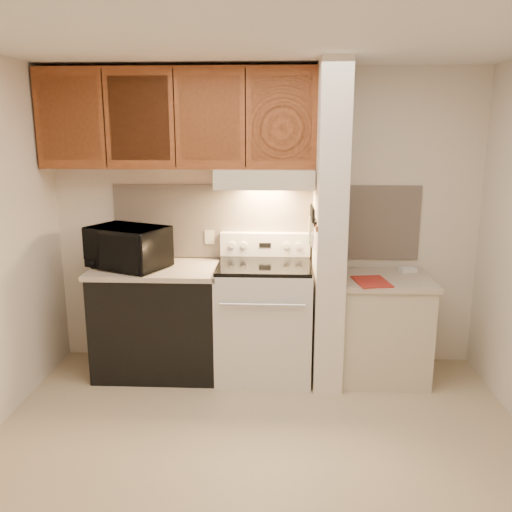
{
  "coord_description": "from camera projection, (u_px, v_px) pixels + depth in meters",
  "views": [
    {
      "loc": [
        0.14,
        -3.07,
        2.01
      ],
      "look_at": [
        -0.05,
        0.75,
        1.11
      ],
      "focal_mm": 38.0,
      "sensor_mm": 36.0,
      "label": 1
    }
  ],
  "objects": [
    {
      "name": "floor",
      "position": [
        258.0,
        452.0,
        3.45
      ],
      "size": [
        3.6,
        3.6,
        0.0
      ],
      "primitive_type": "plane",
      "color": "#C4AF8C",
      "rests_on": "ground"
    },
    {
      "name": "ceiling",
      "position": [
        258.0,
        34.0,
        2.88
      ],
      "size": [
        3.6,
        3.6,
        0.0
      ],
      "primitive_type": "plane",
      "rotation": [
        3.14,
        0.0,
        0.0
      ],
      "color": "white",
      "rests_on": "wall_back"
    },
    {
      "name": "wall_back",
      "position": [
        265.0,
        220.0,
        4.62
      ],
      "size": [
        3.6,
        2.5,
        0.02
      ],
      "primitive_type": "cube",
      "rotation": [
        1.57,
        0.0,
        0.0
      ],
      "color": "silver",
      "rests_on": "floor"
    },
    {
      "name": "backsplash",
      "position": [
        265.0,
        222.0,
        4.61
      ],
      "size": [
        2.6,
        0.02,
        0.63
      ],
      "primitive_type": "cube",
      "color": "beige",
      "rests_on": "wall_back"
    },
    {
      "name": "range_body",
      "position": [
        264.0,
        321.0,
        4.47
      ],
      "size": [
        0.76,
        0.65,
        0.92
      ],
      "primitive_type": "cube",
      "color": "silver",
      "rests_on": "floor"
    },
    {
      "name": "oven_window",
      "position": [
        262.0,
        331.0,
        4.15
      ],
      "size": [
        0.5,
        0.01,
        0.3
      ],
      "primitive_type": "cube",
      "color": "black",
      "rests_on": "range_body"
    },
    {
      "name": "oven_handle",
      "position": [
        262.0,
        305.0,
        4.06
      ],
      "size": [
        0.65,
        0.02,
        0.02
      ],
      "primitive_type": "cylinder",
      "rotation": [
        0.0,
        1.57,
        0.0
      ],
      "color": "silver",
      "rests_on": "range_body"
    },
    {
      "name": "cooktop",
      "position": [
        264.0,
        266.0,
        4.36
      ],
      "size": [
        0.74,
        0.64,
        0.03
      ],
      "primitive_type": "cube",
      "color": "black",
      "rests_on": "range_body"
    },
    {
      "name": "range_backguard",
      "position": [
        265.0,
        244.0,
        4.61
      ],
      "size": [
        0.76,
        0.08,
        0.2
      ],
      "primitive_type": "cube",
      "color": "silver",
      "rests_on": "range_body"
    },
    {
      "name": "range_display",
      "position": [
        265.0,
        245.0,
        4.57
      ],
      "size": [
        0.1,
        0.01,
        0.04
      ],
      "primitive_type": "cube",
      "color": "black",
      "rests_on": "range_backguard"
    },
    {
      "name": "range_knob_left_outer",
      "position": [
        232.0,
        245.0,
        4.58
      ],
      "size": [
        0.05,
        0.02,
        0.05
      ],
      "primitive_type": "cylinder",
      "rotation": [
        1.57,
        0.0,
        0.0
      ],
      "color": "silver",
      "rests_on": "range_backguard"
    },
    {
      "name": "range_knob_left_inner",
      "position": [
        244.0,
        245.0,
        4.57
      ],
      "size": [
        0.05,
        0.02,
        0.05
      ],
      "primitive_type": "cylinder",
      "rotation": [
        1.57,
        0.0,
        0.0
      ],
      "color": "silver",
      "rests_on": "range_backguard"
    },
    {
      "name": "range_knob_right_inner",
      "position": [
        286.0,
        246.0,
        4.56
      ],
      "size": [
        0.05,
        0.02,
        0.05
      ],
      "primitive_type": "cylinder",
      "rotation": [
        1.57,
        0.0,
        0.0
      ],
      "color": "silver",
      "rests_on": "range_backguard"
    },
    {
      "name": "range_knob_right_outer",
      "position": [
        298.0,
        246.0,
        4.55
      ],
      "size": [
        0.05,
        0.02,
        0.05
      ],
      "primitive_type": "cylinder",
      "rotation": [
        1.57,
        0.0,
        0.0
      ],
      "color": "silver",
      "rests_on": "range_backguard"
    },
    {
      "name": "dishwasher_front",
      "position": [
        159.0,
        322.0,
        4.52
      ],
      "size": [
        1.0,
        0.63,
        0.87
      ],
      "primitive_type": "cube",
      "color": "black",
      "rests_on": "floor"
    },
    {
      "name": "left_countertop",
      "position": [
        156.0,
        269.0,
        4.42
      ],
      "size": [
        1.04,
        0.67,
        0.04
      ],
      "primitive_type": "cube",
      "color": "beige",
      "rests_on": "dishwasher_front"
    },
    {
      "name": "spoon_rest",
      "position": [
        157.0,
        260.0,
        4.61
      ],
      "size": [
        0.21,
        0.13,
        0.01
      ],
      "primitive_type": "cube",
      "rotation": [
        0.0,
        0.0,
        0.36
      ],
      "color": "black",
      "rests_on": "left_countertop"
    },
    {
      "name": "teal_jar",
      "position": [
        121.0,
        254.0,
        4.63
      ],
      "size": [
        0.1,
        0.1,
        0.1
      ],
      "primitive_type": "cylinder",
      "rotation": [
        0.0,
        0.0,
        0.09
      ],
      "color": "#205A60",
      "rests_on": "left_countertop"
    },
    {
      "name": "outlet",
      "position": [
        210.0,
        237.0,
        4.65
      ],
      "size": [
        0.08,
        0.01,
        0.12
      ],
      "primitive_type": "cube",
      "color": "beige",
      "rests_on": "backsplash"
    },
    {
      "name": "microwave",
      "position": [
        128.0,
        247.0,
        4.37
      ],
      "size": [
        0.72,
        0.63,
        0.34
      ],
      "primitive_type": "imported",
      "rotation": [
        0.0,
        0.0,
        -0.43
      ],
      "color": "black",
      "rests_on": "left_countertop"
    },
    {
      "name": "partition_pillar",
      "position": [
        329.0,
        228.0,
        4.26
      ],
      "size": [
        0.22,
        0.7,
        2.5
      ],
      "primitive_type": "cube",
      "color": "white",
      "rests_on": "floor"
    },
    {
      "name": "pillar_trim",
      "position": [
        314.0,
        221.0,
        4.25
      ],
      "size": [
        0.01,
        0.7,
        0.04
      ],
      "primitive_type": "cube",
      "color": "brown",
      "rests_on": "partition_pillar"
    },
    {
      "name": "knife_strip",
      "position": [
        314.0,
        220.0,
        4.2
      ],
      "size": [
        0.02,
        0.42,
        0.04
      ],
      "primitive_type": "cube",
      "color": "black",
      "rests_on": "partition_pillar"
    },
    {
      "name": "knife_blade_a",
      "position": [
        313.0,
        236.0,
        4.07
      ],
      "size": [
        0.01,
        0.03,
        0.16
      ],
      "primitive_type": "cube",
      "color": "silver",
      "rests_on": "knife_strip"
    },
    {
      "name": "knife_handle_a",
      "position": [
        314.0,
        217.0,
        4.03
      ],
      "size": [
        0.02,
        0.02,
        0.1
      ],
      "primitive_type": "cylinder",
      "color": "black",
      "rests_on": "knife_strip"
    },
    {
      "name": "knife_blade_b",
      "position": [
        313.0,
        236.0,
        4.14
      ],
      "size": [
        0.01,
        0.04,
        0.18
      ],
      "primitive_type": "cube",
      "color": "silver",
      "rests_on": "knife_strip"
    },
    {
      "name": "knife_handle_b",
      "position": [
        313.0,
        215.0,
        4.12
      ],
      "size": [
        0.02,
        0.02,
        0.1
      ],
      "primitive_type": "cylinder",
      "color": "black",
      "rests_on": "knife_strip"
    },
    {
      "name": "knife_blade_c",
      "position": [
        312.0,
        235.0,
        4.24
      ],
      "size": [
        0.01,
        0.04,
        0.2
      ],
      "primitive_type": "cube",
      "color": "silver",
      "rests_on": "knife_strip"
    },
    {
      "name": "knife_handle_c",
      "position": [
        313.0,
        214.0,
        4.18
      ],
      "size": [
        0.02,
        0.02,
        0.1
      ],
      "primitive_type": "cylinder",
      "color": "black",
      "rests_on": "knife_strip"
    },
    {
      "name": "knife_blade_d",
      "position": [
        312.0,
        231.0,
        4.29
      ],
      "size": [
        0.01,
        0.04,
        0.16
      ],
      "primitive_type": "cube",
      "color": "silver",
      "rests_on": "knife_strip"
    },
    {
      "name": "knife_handle_d",
      "position": [
        312.0,
        212.0,
        4.27
      ],
      "size": [
        0.02,
        0.02,
        0.1
      ],
      "primitive_type": "cylinder",
      "color": "black",
      "rests_on": "knife_strip"
    },
    {
      "name": "knife_blade_e",
      "position": [
        311.0,
        230.0,
        4.39
      ],
      "size": [
        0.01,
        0.04,
        0.18
      ],
      "primitive_type": "cube",
      "color": "silver",
      "rests_on": "knife_strip"
    },
    {
      "name": "knife_handle_e",
      "position": [
        311.0,
        210.0,
        4.35
      ],
      "size": [
        0.02,
        0.02,
        0.1
      ],
      "primitive_type": "cylinder",
      "color": "black",
      "rests_on": "knife_strip"
    },
    {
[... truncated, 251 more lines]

